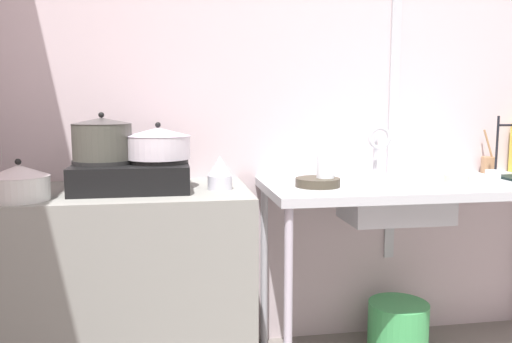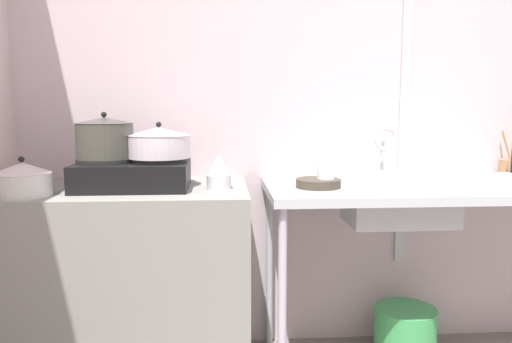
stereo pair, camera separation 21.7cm
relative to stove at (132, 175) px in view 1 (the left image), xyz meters
name	(u,v)px [view 1 (the left image)]	position (x,y,z in m)	size (l,w,h in m)	color
wall_back	(374,75)	(1.22, 0.36, 0.45)	(4.47, 0.10, 2.77)	beige
wall_metal_strip	(396,47)	(1.31, 0.30, 0.59)	(0.05, 0.01, 2.22)	#B7BAC1
counter_concrete	(130,288)	(-0.02, 0.00, -0.50)	(1.04, 0.62, 0.87)	gray
counter_sink	(427,195)	(1.36, 0.00, -0.13)	(1.55, 0.62, 0.87)	#B7BAC1
stove	(132,175)	(0.00, 0.00, 0.00)	(0.48, 0.37, 0.13)	black
pot_on_left_burner	(102,139)	(-0.12, 0.00, 0.16)	(0.25, 0.25, 0.20)	#42423A
pot_on_right_burner	(158,143)	(0.12, 0.00, 0.14)	(0.27, 0.27, 0.16)	silver
pot_beside_stove	(19,183)	(-0.41, -0.18, 0.01)	(0.23, 0.23, 0.16)	silver
percolator	(220,173)	(0.37, -0.04, 0.01)	(0.11, 0.11, 0.14)	silver
sink_basin	(395,203)	(1.18, -0.05, -0.15)	(0.46, 0.29, 0.17)	#B7BAC1
faucet	(378,144)	(1.15, 0.10, 0.11)	(0.11, 0.07, 0.26)	#B7BAC1
frying_pan	(318,182)	(0.81, -0.04, -0.04)	(0.20, 0.20, 0.04)	#3C362A
cup_by_rack	(493,177)	(1.64, -0.09, -0.03)	(0.07, 0.07, 0.06)	white
small_bowl_on_drainboard	(456,179)	(1.49, -0.03, -0.05)	(0.12, 0.12, 0.04)	beige
bottle_by_sink	(325,169)	(0.85, -0.04, 0.01)	(0.08, 0.08, 0.18)	white
utensil_jar	(489,164)	(1.84, 0.25, -0.02)	(0.08, 0.08, 0.23)	#976F4B
bucket_on_floor	(398,327)	(1.28, 0.08, -0.81)	(0.30, 0.30, 0.25)	#3FA256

